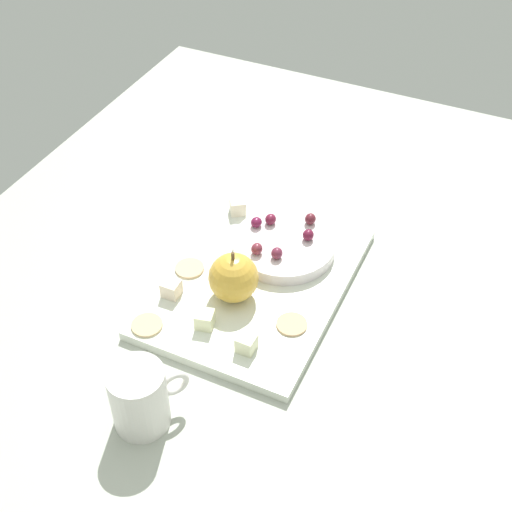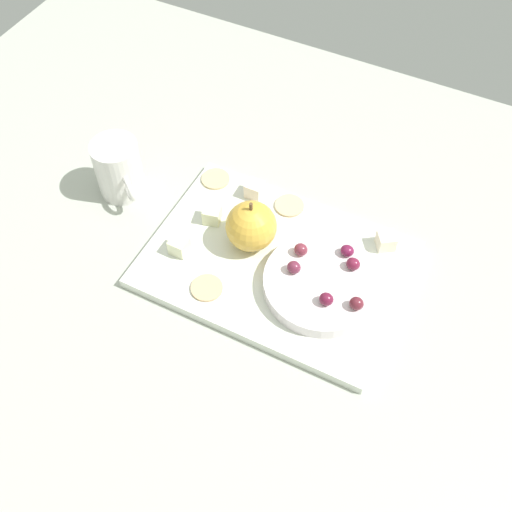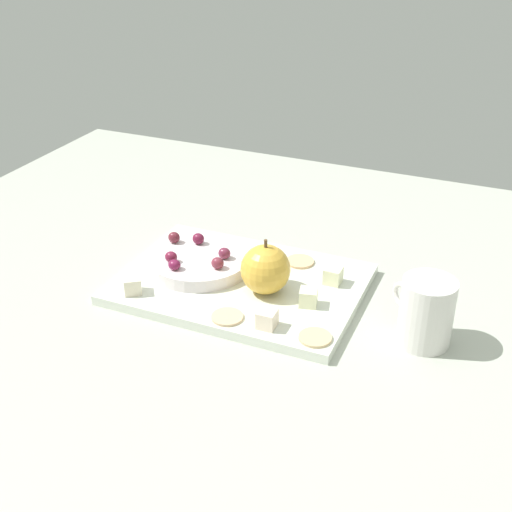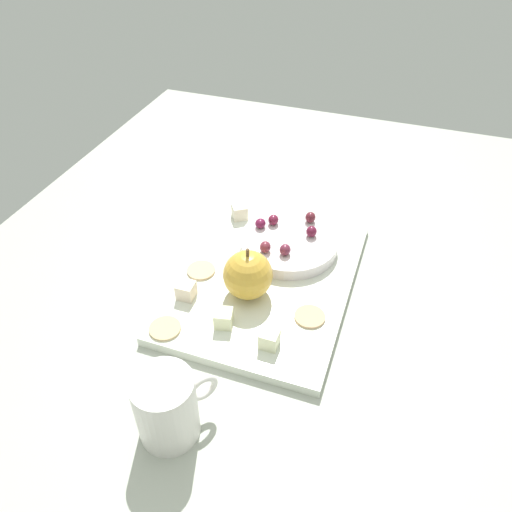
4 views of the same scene
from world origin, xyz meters
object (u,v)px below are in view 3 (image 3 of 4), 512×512
(cheese_cube_0, at_px, (308,297))
(serving_dish, at_px, (200,261))
(cracker_2, at_px, (227,317))
(grape_2, at_px, (171,257))
(platter, at_px, (241,284))
(cheese_cube_2, at_px, (333,276))
(cracker_0, at_px, (300,261))
(cheese_cube_3, at_px, (267,319))
(cup, at_px, (426,312))
(grape_1, at_px, (198,239))
(grape_4, at_px, (224,253))
(cracker_1, at_px, (315,338))
(grape_5, at_px, (174,265))
(grape_3, at_px, (174,237))
(cheese_cube_1, at_px, (133,285))
(apple_whole, at_px, (265,269))
(grape_0, at_px, (218,263))

(cheese_cube_0, bearing_deg, serving_dish, -11.14)
(serving_dish, relative_size, cracker_2, 3.65)
(grape_2, bearing_deg, cracker_2, 149.34)
(platter, bearing_deg, grape_2, 12.94)
(cheese_cube_2, height_order, cracker_2, cheese_cube_2)
(cheese_cube_2, distance_m, cracker_0, 0.08)
(cheese_cube_3, bearing_deg, cup, -160.05)
(serving_dish, xyz_separation_m, grape_2, (0.03, 0.04, 0.02))
(cheese_cube_3, relative_size, grape_1, 1.29)
(cheese_cube_0, xyz_separation_m, grape_4, (0.16, -0.04, 0.02))
(cheese_cube_3, bearing_deg, platter, -49.69)
(cheese_cube_3, bearing_deg, cheese_cube_2, -108.06)
(serving_dish, relative_size, cracker_1, 3.65)
(cheese_cube_3, distance_m, grape_4, 0.17)
(grape_1, bearing_deg, cheese_cube_0, 161.50)
(grape_5, bearing_deg, grape_1, -86.71)
(cracker_1, relative_size, grape_4, 2.30)
(cracker_0, distance_m, grape_3, 0.21)
(cheese_cube_0, relative_size, cheese_cube_2, 1.00)
(cheese_cube_3, xyz_separation_m, grape_5, (0.18, -0.06, 0.02))
(platter, xyz_separation_m, cheese_cube_1, (0.13, 0.10, 0.02))
(platter, height_order, grape_4, grape_4)
(cheese_cube_1, relative_size, cracker_0, 0.56)
(cheese_cube_1, distance_m, cracker_0, 0.27)
(cheese_cube_2, distance_m, grape_5, 0.25)
(platter, relative_size, grape_5, 18.76)
(cheese_cube_2, distance_m, cheese_cube_3, 0.16)
(cracker_0, height_order, grape_1, grape_1)
(serving_dish, height_order, cup, cup)
(cracker_1, distance_m, grape_1, 0.30)
(apple_whole, xyz_separation_m, cheese_cube_3, (-0.04, 0.09, -0.03))
(cheese_cube_0, bearing_deg, cracker_2, 39.63)
(cheese_cube_0, bearing_deg, grape_2, -0.42)
(platter, relative_size, cheese_cube_2, 14.51)
(grape_1, bearing_deg, grape_2, 81.16)
(platter, height_order, cracker_2, cracker_2)
(cheese_cube_3, bearing_deg, grape_0, -36.45)
(cracker_1, xyz_separation_m, grape_0, (0.19, -0.09, 0.03))
(cheese_cube_1, height_order, grape_3, grape_3)
(grape_4, bearing_deg, grape_3, -9.26)
(platter, height_order, grape_0, grape_0)
(grape_1, relative_size, grape_4, 1.00)
(cheese_cube_1, height_order, grape_2, grape_2)
(grape_4, bearing_deg, cracker_2, 116.97)
(grape_2, bearing_deg, serving_dish, -128.92)
(grape_0, bearing_deg, cheese_cube_0, 175.50)
(serving_dish, bearing_deg, grape_0, 149.45)
(platter, relative_size, grape_4, 18.76)
(cheese_cube_1, bearing_deg, grape_3, -89.09)
(grape_5, bearing_deg, cup, -177.77)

